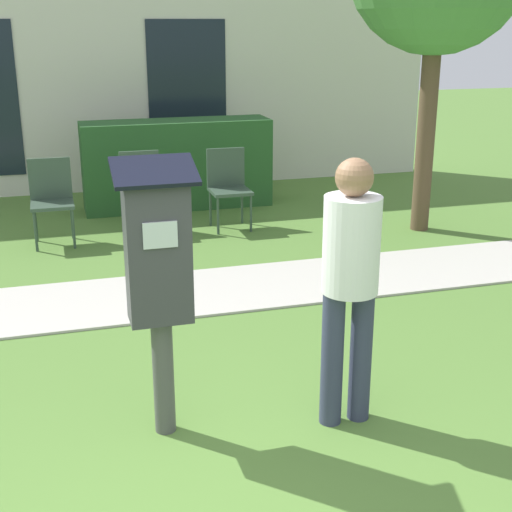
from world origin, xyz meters
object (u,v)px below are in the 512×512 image
(outdoor_chair_left, at_px, (51,194))
(outdoor_chair_middle, at_px, (142,185))
(parking_meter, at_px, (158,265))
(person_standing, at_px, (350,273))
(outdoor_chair_right, at_px, (228,182))

(outdoor_chair_left, relative_size, outdoor_chair_middle, 1.00)
(parking_meter, bearing_deg, person_standing, -9.96)
(parking_meter, distance_m, outdoor_chair_middle, 4.25)
(person_standing, distance_m, outdoor_chair_right, 4.33)
(outdoor_chair_left, bearing_deg, person_standing, -56.05)
(parking_meter, xyz_separation_m, outdoor_chair_left, (-0.53, 4.03, -0.49))
(person_standing, bearing_deg, parking_meter, 147.54)
(outdoor_chair_left, bearing_deg, parking_meter, -69.05)
(parking_meter, height_order, outdoor_chair_right, parking_meter)
(parking_meter, relative_size, outdoor_chair_right, 1.77)
(person_standing, height_order, outdoor_chair_right, person_standing)
(outdoor_chair_right, bearing_deg, outdoor_chair_middle, 157.52)
(outdoor_chair_middle, bearing_deg, person_standing, -78.27)
(person_standing, relative_size, outdoor_chair_middle, 1.76)
(outdoor_chair_left, xyz_separation_m, outdoor_chair_middle, (0.97, 0.17, 0.00))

